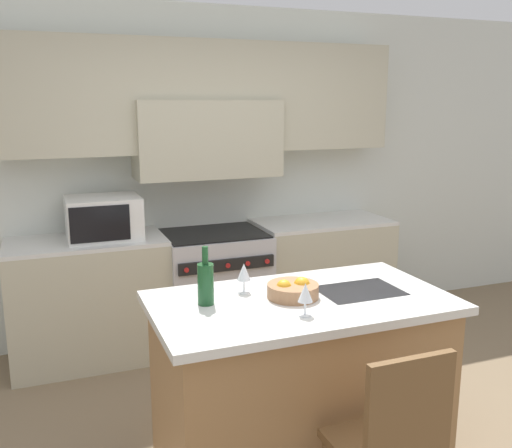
% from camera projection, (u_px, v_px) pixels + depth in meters
% --- Properties ---
extents(back_cabinetry, '(10.00, 0.46, 2.70)m').
position_uv_depth(back_cabinetry, '(202.00, 147.00, 4.64)').
color(back_cabinetry, silver).
rests_on(back_cabinetry, ground_plane).
extents(back_counter, '(3.11, 0.62, 0.94)m').
position_uv_depth(back_counter, '(214.00, 285.00, 4.65)').
color(back_counter, '#B2AD93').
rests_on(back_counter, ground_plane).
extents(range_stove, '(0.81, 0.70, 0.92)m').
position_uv_depth(range_stove, '(214.00, 287.00, 4.63)').
color(range_stove, '#B7B7BC').
rests_on(range_stove, ground_plane).
extents(microwave, '(0.53, 0.44, 0.31)m').
position_uv_depth(microwave, '(103.00, 218.00, 4.22)').
color(microwave, silver).
rests_on(microwave, back_counter).
extents(kitchen_island, '(1.55, 0.86, 0.94)m').
position_uv_depth(kitchen_island, '(300.00, 381.00, 3.05)').
color(kitchen_island, olive).
rests_on(kitchen_island, ground_plane).
extents(island_chair, '(0.42, 0.40, 0.97)m').
position_uv_depth(island_chair, '(392.00, 440.00, 2.41)').
color(island_chair, brown).
rests_on(island_chair, ground_plane).
extents(wine_bottle, '(0.08, 0.08, 0.30)m').
position_uv_depth(wine_bottle, '(206.00, 283.00, 2.85)').
color(wine_bottle, '#194723').
rests_on(wine_bottle, kitchen_island).
extents(wine_glass_near, '(0.07, 0.07, 0.16)m').
position_uv_depth(wine_glass_near, '(305.00, 294.00, 2.70)').
color(wine_glass_near, white).
rests_on(wine_glass_near, kitchen_island).
extents(wine_glass_far, '(0.07, 0.07, 0.16)m').
position_uv_depth(wine_glass_far, '(244.00, 273.00, 3.02)').
color(wine_glass_far, white).
rests_on(wine_glass_far, kitchen_island).
extents(fruit_bowl, '(0.27, 0.27, 0.10)m').
position_uv_depth(fruit_bowl, '(293.00, 290.00, 2.96)').
color(fruit_bowl, '#996B47').
rests_on(fruit_bowl, kitchen_island).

